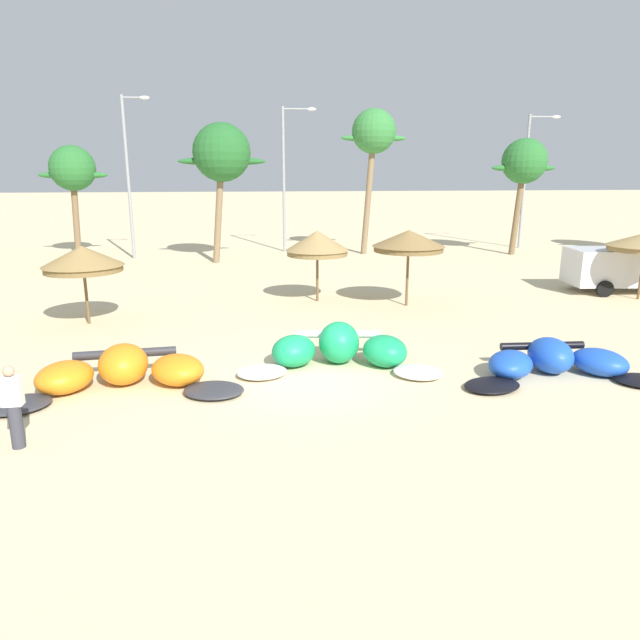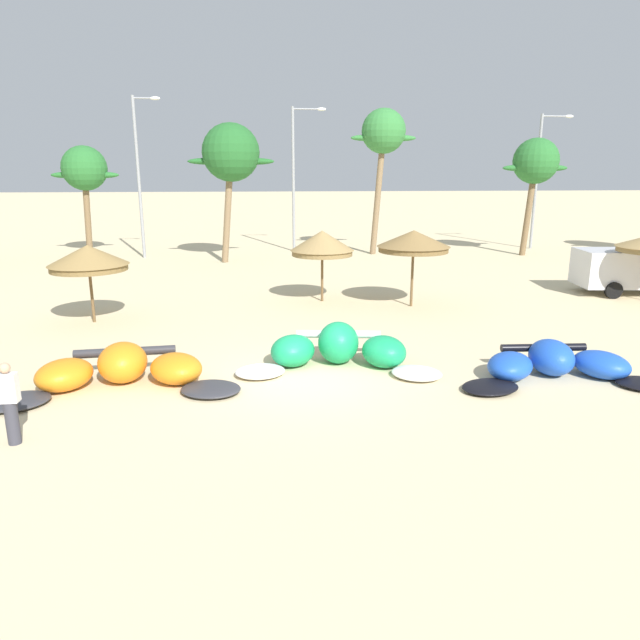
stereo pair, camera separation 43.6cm
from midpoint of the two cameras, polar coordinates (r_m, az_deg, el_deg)
name	(u,v)px [view 1 (the left image)]	position (r m, az deg, el deg)	size (l,w,h in m)	color
ground_plane	(308,379)	(14.50, -2.09, -5.88)	(260.00, 260.00, 0.00)	beige
kite_left	(122,373)	(14.71, -19.69, -4.90)	(5.94, 2.93, 0.97)	#333338
kite_left_of_center	(339,350)	(15.35, 1.10, -3.00)	(5.48, 2.83, 1.12)	white
kite_center	(555,363)	(15.75, 21.40, -3.92)	(5.52, 2.66, 0.89)	black
beach_umbrella_near_van	(83,259)	(20.85, -22.89, 5.58)	(2.63, 2.63, 2.64)	brown
beach_umbrella_middle	(317,243)	(22.68, -0.83, 7.59)	(2.49, 2.49, 2.79)	brown
beach_umbrella_near_palms	(409,241)	(22.09, 8.16, 7.73)	(2.74, 2.74, 2.89)	brown
parked_van	(631,266)	(27.88, 27.87, 4.69)	(5.57, 2.66, 1.84)	silver
person_near_kites	(14,407)	(12.31, -28.84, -7.49)	(0.36, 0.24, 1.62)	#383842
palm_left	(73,170)	(37.57, -23.49, 13.38)	(3.88, 2.59, 6.46)	brown
palm_left_of_gap	(222,154)	(32.97, -10.05, 15.80)	(4.69, 3.13, 7.55)	#7F6647
palm_center_left	(374,134)	(36.20, 4.94, 17.73)	(3.93, 2.62, 8.60)	#7F6647
palm_center_right	(524,163)	(37.69, 19.13, 14.39)	(3.99, 2.66, 6.91)	brown
lamppost_west	(130,170)	(35.72, -18.57, 13.83)	(1.60, 0.24, 9.09)	gray
lamppost_west_center	(287,171)	(37.19, -3.65, 14.39)	(2.13, 0.24, 8.79)	gray
lamppost_east_center	(528,174)	(41.12, 19.49, 13.42)	(2.16, 0.24, 8.49)	gray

